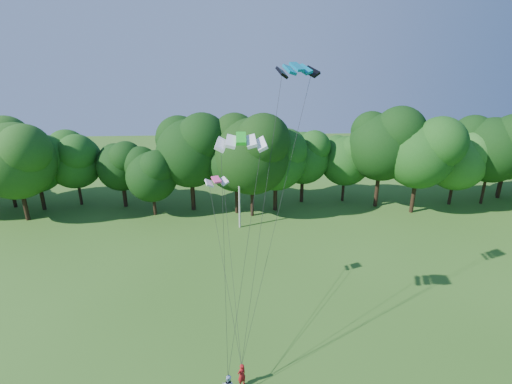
{
  "coord_description": "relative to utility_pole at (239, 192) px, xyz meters",
  "views": [
    {
      "loc": [
        -1.37,
        -12.52,
        20.27
      ],
      "look_at": [
        -0.04,
        13.0,
        10.68
      ],
      "focal_mm": 28.0,
      "sensor_mm": 36.0,
      "label": 1
    }
  ],
  "objects": [
    {
      "name": "utility_pole",
      "position": [
        0.0,
        0.0,
        0.0
      ],
      "size": [
        1.73,
        0.25,
        8.64
      ],
      "rotation": [
        0.0,
        0.0,
        0.1
      ],
      "color": "#B5B5AC",
      "rests_on": "ground"
    },
    {
      "name": "kite_flyer_left",
      "position": [
        -0.21,
        -23.0,
        -3.61
      ],
      "size": [
        0.72,
        0.68,
        1.64
      ],
      "primitive_type": "imported",
      "rotation": [
        0.0,
        0.0,
        3.79
      ],
      "color": "#A91519",
      "rests_on": "ground"
    },
    {
      "name": "kite_teal",
      "position": [
        3.64,
        -16.17,
        14.4
      ],
      "size": [
        2.94,
        2.12,
        0.56
      ],
      "rotation": [
        0.0,
        0.0,
        0.38
      ],
      "color": "#046E91",
      "rests_on": "ground"
    },
    {
      "name": "kite_green",
      "position": [
        0.02,
        -18.65,
        10.42
      ],
      "size": [
        3.07,
        1.4,
        0.56
      ],
      "rotation": [
        0.0,
        0.0,
        -0.01
      ],
      "color": "green",
      "rests_on": "ground"
    },
    {
      "name": "kite_pink",
      "position": [
        -1.8,
        -14.11,
        6.29
      ],
      "size": [
        1.89,
        1.39,
        0.35
      ],
      "rotation": [
        0.0,
        0.0,
        0.38
      ],
      "color": "#FF4693",
      "rests_on": "ground"
    },
    {
      "name": "tree_back_west",
      "position": [
        -25.77,
        3.43,
        4.49
      ],
      "size": [
        9.81,
        9.81,
        14.28
      ],
      "color": "#372216",
      "rests_on": "ground"
    },
    {
      "name": "tree_back_center",
      "position": [
        1.6,
        3.31,
        4.65
      ],
      "size": [
        10.0,
        10.0,
        14.54
      ],
      "color": "black",
      "rests_on": "ground"
    },
    {
      "name": "tree_back_east",
      "position": [
        36.03,
        7.61,
        1.91
      ],
      "size": [
        6.97,
        6.97,
        10.14
      ],
      "color": "#312213",
      "rests_on": "ground"
    }
  ]
}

